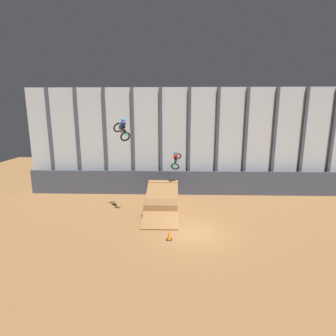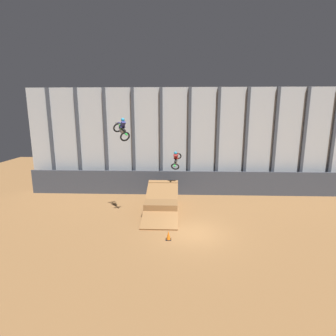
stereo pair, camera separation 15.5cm
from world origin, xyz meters
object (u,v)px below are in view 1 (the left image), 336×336
object	(u,v)px
rider_bike_left_air	(122,129)
traffic_cone_near_ramp	(169,236)
dirt_ramp	(162,201)
rider_bike_right_air	(176,159)

from	to	relation	value
rider_bike_left_air	traffic_cone_near_ramp	bearing A→B (deg)	-77.27
dirt_ramp	rider_bike_right_air	world-z (taller)	rider_bike_right_air
dirt_ramp	traffic_cone_near_ramp	world-z (taller)	dirt_ramp
dirt_ramp	rider_bike_left_air	distance (m)	7.03
dirt_ramp	rider_bike_right_air	distance (m)	3.90
dirt_ramp	rider_bike_right_air	size ratio (longest dim) A/B	3.35
dirt_ramp	rider_bike_left_air	xyz separation A→B (m)	(-2.72, -2.18, 6.11)
dirt_ramp	rider_bike_left_air	world-z (taller)	rider_bike_left_air
rider_bike_right_air	traffic_cone_near_ramp	xyz separation A→B (m)	(-0.42, -7.26, -3.66)
rider_bike_right_air	rider_bike_left_air	bearing A→B (deg)	-124.30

